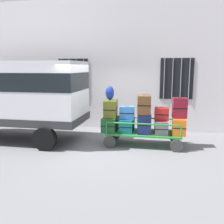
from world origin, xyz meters
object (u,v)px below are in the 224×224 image
luggage_cart (144,134)px  backpack (110,93)px  suitcase_midleft_middle (127,112)px  suitcase_midright_middle (161,114)px  suitcase_center_bottom (144,122)px  suitcase_midleft_bottom (127,125)px  suitcase_right_middle (180,108)px  van (13,92)px  suitcase_right_bottom (179,126)px  suitcase_midright_bottom (161,127)px  suitcase_left_middle (111,108)px  suitcase_center_middle (144,104)px  suitcase_left_bottom (110,124)px

luggage_cart → backpack: size_ratio=5.34×
suitcase_midleft_middle → suitcase_midright_middle: size_ratio=1.06×
suitcase_center_bottom → suitcase_midright_middle: suitcase_midright_middle is taller
suitcase_midleft_bottom → suitcase_right_middle: size_ratio=1.22×
suitcase_right_middle → van: bearing=-178.0°
suitcase_center_bottom → suitcase_right_middle: suitcase_right_middle is taller
suitcase_midleft_middle → suitcase_midright_middle: bearing=3.2°
suitcase_midleft_middle → suitcase_right_bottom: 1.63m
suitcase_midright_bottom → luggage_cart: bearing=178.3°
suitcase_left_middle → backpack: size_ratio=1.77×
van → suitcase_midleft_bottom: 3.92m
suitcase_center_middle → van: bearing=-178.2°
suitcase_midright_middle → backpack: backpack is taller
suitcase_center_bottom → backpack: backpack is taller
suitcase_left_bottom → suitcase_midright_middle: 1.63m
suitcase_left_bottom → suitcase_left_middle: bearing=90.0°
suitcase_left_middle → suitcase_midright_middle: 1.59m
luggage_cart → suitcase_left_middle: 1.32m
suitcase_midleft_middle → van: bearing=-178.0°
suitcase_center_middle → suitcase_left_middle: bearing=177.2°
suitcase_midright_bottom → suitcase_midleft_bottom: bearing=178.1°
suitcase_left_middle → suitcase_midright_bottom: size_ratio=0.99×
suitcase_left_bottom → suitcase_midleft_bottom: size_ratio=1.08×
suitcase_left_bottom → suitcase_left_middle: size_ratio=1.04×
suitcase_midleft_bottom → suitcase_right_middle: 1.69m
backpack → suitcase_right_middle: bearing=0.2°
suitcase_midleft_bottom → luggage_cart: bearing=-2.1°
suitcase_midleft_middle → suitcase_midright_bottom: suitcase_midleft_middle is taller
suitcase_center_bottom → suitcase_right_middle: size_ratio=1.33×
suitcase_left_middle → luggage_cart: bearing=-1.5°
suitcase_midright_middle → suitcase_midleft_bottom: bearing=-179.3°
suitcase_right_bottom → suitcase_left_bottom: bearing=180.0°
suitcase_left_middle → suitcase_right_middle: 2.12m
suitcase_midleft_middle → suitcase_left_middle: bearing=174.2°
suitcase_right_middle → suitcase_left_bottom: bearing=-178.6°
suitcase_midright_middle → backpack: bearing=-179.6°
van → suitcase_right_bottom: size_ratio=7.10×
suitcase_midright_bottom → suitcase_center_middle: bearing=-179.2°
suitcase_left_bottom → suitcase_midright_bottom: size_ratio=1.03×
suitcase_right_middle → suitcase_center_bottom: bearing=-179.6°
suitcase_midleft_bottom → suitcase_midright_middle: suitcase_midright_middle is taller
van → suitcase_midleft_bottom: van is taller
suitcase_midleft_bottom → suitcase_center_middle: (0.53, -0.04, 0.69)m
suitcase_left_bottom → suitcase_midright_bottom: 1.59m
luggage_cart → suitcase_left_middle: (-1.06, 0.03, 0.79)m
suitcase_left_bottom → suitcase_midright_middle: size_ratio=1.80×
suitcase_midleft_bottom → suitcase_center_middle: bearing=-4.6°
suitcase_midleft_middle → suitcase_midright_middle: (1.06, 0.06, -0.01)m
suitcase_midright_middle → suitcase_midright_bottom: bearing=-90.0°
suitcase_left_bottom → backpack: backpack is taller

